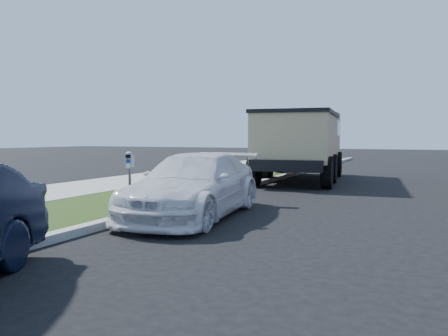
% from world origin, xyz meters
% --- Properties ---
extents(ground, '(120.00, 120.00, 0.00)m').
position_xyz_m(ground, '(0.00, 0.00, 0.00)').
color(ground, black).
rests_on(ground, ground).
extents(streetside, '(6.12, 50.00, 0.15)m').
position_xyz_m(streetside, '(-5.57, 2.00, 0.07)').
color(streetside, gray).
rests_on(streetside, ground).
extents(parking_meter, '(0.20, 0.15, 1.30)m').
position_xyz_m(parking_meter, '(-2.85, -0.70, 1.06)').
color(parking_meter, '#3F4247').
rests_on(parking_meter, ground).
extents(white_wagon, '(2.44, 4.92, 1.37)m').
position_xyz_m(white_wagon, '(-1.63, 0.01, 0.69)').
color(white_wagon, white).
rests_on(white_wagon, ground).
extents(dump_truck, '(3.57, 7.40, 2.80)m').
position_xyz_m(dump_truck, '(-1.69, 9.06, 1.57)').
color(dump_truck, black).
rests_on(dump_truck, ground).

